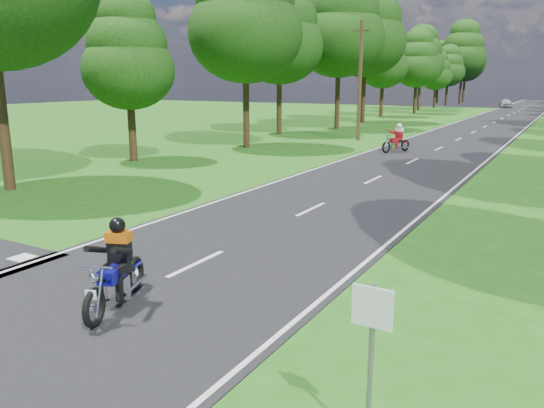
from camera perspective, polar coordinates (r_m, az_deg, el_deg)
The scene contains 9 objects.
ground at distance 10.82m, azimuth -14.72°, elevation -9.40°, with size 160.00×160.00×0.00m, color #1D5B14.
main_road at distance 57.62m, azimuth 22.81°, elevation 8.11°, with size 7.00×140.00×0.02m, color black.
road_markings at distance 55.78m, azimuth 22.42°, elevation 8.02°, with size 7.40×140.00×0.01m.
treeline at distance 67.47m, azimuth 25.85°, elevation 15.46°, with size 40.00×115.35×14.78m.
telegraph_pole at distance 37.42m, azimuth 9.44°, elevation 12.99°, with size 1.20×0.26×8.00m.
road_sign at distance 5.94m, azimuth 10.63°, elevation -14.41°, with size 0.45×0.07×2.00m.
rider_near_blue at distance 10.02m, azimuth -16.60°, elevation -6.22°, with size 0.66×1.97×1.64m, color #0F0D90, non-canonical shape.
rider_far_red at distance 31.62m, azimuth 13.22°, elevation 6.95°, with size 0.66×1.97×1.64m, color #B60E24, non-canonical shape.
distant_car at distance 89.08m, azimuth 23.84°, elevation 9.90°, with size 1.62×4.03×1.37m, color silver.
Camera 1 is at (7.15, -7.03, 4.07)m, focal length 35.00 mm.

